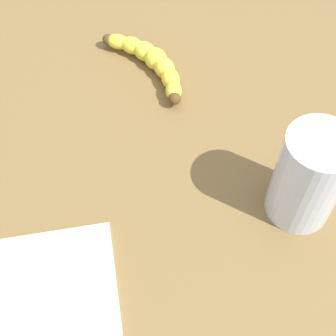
# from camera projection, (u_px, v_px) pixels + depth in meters

# --- Properties ---
(wooden_tabletop) EXTENTS (1.20, 1.20, 0.03)m
(wooden_tabletop) POSITION_uv_depth(u_px,v_px,m) (162.00, 135.00, 0.65)
(wooden_tabletop) COLOR brown
(wooden_tabletop) RESTS_ON ground
(banana) EXTENTS (0.09, 0.18, 0.03)m
(banana) POSITION_uv_depth(u_px,v_px,m) (151.00, 61.00, 0.70)
(banana) COLOR yellow
(banana) RESTS_ON wooden_tabletop
(smoothie_glass) EXTENTS (0.08, 0.08, 0.13)m
(smoothie_glass) POSITION_uv_depth(u_px,v_px,m) (309.00, 178.00, 0.52)
(smoothie_glass) COLOR silver
(smoothie_glass) RESTS_ON wooden_tabletop
(folded_napkin) EXTENTS (0.15, 0.16, 0.01)m
(folded_napkin) POSITION_uv_depth(u_px,v_px,m) (56.00, 286.00, 0.51)
(folded_napkin) COLOR white
(folded_napkin) RESTS_ON wooden_tabletop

